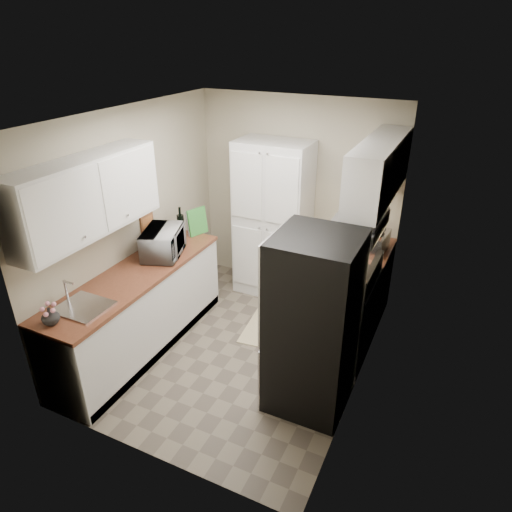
# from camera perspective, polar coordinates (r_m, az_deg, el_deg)

# --- Properties ---
(ground) EXTENTS (3.20, 3.20, 0.00)m
(ground) POSITION_cam_1_polar(r_m,az_deg,el_deg) (5.18, -1.93, -11.28)
(ground) COLOR #665B4C
(ground) RESTS_ON ground
(room_shell) EXTENTS (2.64, 3.24, 2.52)m
(room_shell) POSITION_cam_1_polar(r_m,az_deg,el_deg) (4.37, -2.53, 5.76)
(room_shell) COLOR #B6AC93
(room_shell) RESTS_ON ground
(pantry_cabinet) EXTENTS (0.90, 0.55, 2.00)m
(pantry_cabinet) POSITION_cam_1_polar(r_m,az_deg,el_deg) (5.79, 2.11, 4.48)
(pantry_cabinet) COLOR silver
(pantry_cabinet) RESTS_ON ground
(base_cabinet_left) EXTENTS (0.60, 2.30, 0.88)m
(base_cabinet_left) POSITION_cam_1_polar(r_m,az_deg,el_deg) (5.11, -14.27, -6.79)
(base_cabinet_left) COLOR silver
(base_cabinet_left) RESTS_ON ground
(countertop_left) EXTENTS (0.63, 2.33, 0.04)m
(countertop_left) POSITION_cam_1_polar(r_m,az_deg,el_deg) (4.87, -14.87, -2.26)
(countertop_left) COLOR brown
(countertop_left) RESTS_ON base_cabinet_left
(base_cabinet_right) EXTENTS (0.60, 0.80, 0.88)m
(base_cabinet_right) POSITION_cam_1_polar(r_m,az_deg,el_deg) (5.61, 12.73, -3.36)
(base_cabinet_right) COLOR silver
(base_cabinet_right) RESTS_ON ground
(countertop_right) EXTENTS (0.63, 0.83, 0.04)m
(countertop_right) POSITION_cam_1_polar(r_m,az_deg,el_deg) (5.40, 13.21, 0.87)
(countertop_right) COLOR brown
(countertop_right) RESTS_ON base_cabinet_right
(electric_range) EXTENTS (0.71, 0.78, 1.13)m
(electric_range) POSITION_cam_1_polar(r_m,az_deg,el_deg) (4.92, 10.33, -7.19)
(electric_range) COLOR #B7B7BC
(electric_range) RESTS_ON ground
(refrigerator) EXTENTS (0.70, 0.72, 1.70)m
(refrigerator) POSITION_cam_1_polar(r_m,az_deg,el_deg) (4.08, 7.13, -8.48)
(refrigerator) COLOR #B7B7BC
(refrigerator) RESTS_ON ground
(microwave) EXTENTS (0.54, 0.65, 0.31)m
(microwave) POSITION_cam_1_polar(r_m,az_deg,el_deg) (5.10, -11.54, 1.66)
(microwave) COLOR #A3A3A7
(microwave) RESTS_ON countertop_left
(wine_bottle) EXTENTS (0.08, 0.08, 0.33)m
(wine_bottle) POSITION_cam_1_polar(r_m,az_deg,el_deg) (5.55, -9.41, 4.09)
(wine_bottle) COLOR black
(wine_bottle) RESTS_ON countertop_left
(flower_vase) EXTENTS (0.18, 0.18, 0.16)m
(flower_vase) POSITION_cam_1_polar(r_m,az_deg,el_deg) (4.27, -24.33, -6.84)
(flower_vase) COLOR silver
(flower_vase) RESTS_ON countertop_left
(cutting_board) EXTENTS (0.11, 0.25, 0.33)m
(cutting_board) POSITION_cam_1_polar(r_m,az_deg,el_deg) (5.57, -7.32, 4.30)
(cutting_board) COLOR green
(cutting_board) RESTS_ON countertop_left
(toaster_oven) EXTENTS (0.35, 0.43, 0.24)m
(toaster_oven) POSITION_cam_1_polar(r_m,az_deg,el_deg) (5.26, 14.25, 1.73)
(toaster_oven) COLOR #A4A3A8
(toaster_oven) RESTS_ON countertop_right
(fruit_basket) EXTENTS (0.30, 0.30, 0.10)m
(fruit_basket) POSITION_cam_1_polar(r_m,az_deg,el_deg) (5.17, 14.65, 3.27)
(fruit_basket) COLOR #D9481D
(fruit_basket) RESTS_ON toaster_oven
(kitchen_mat) EXTENTS (0.53, 0.77, 0.01)m
(kitchen_mat) POSITION_cam_1_polar(r_m,az_deg,el_deg) (5.45, 1.22, -9.00)
(kitchen_mat) COLOR #CEBD8D
(kitchen_mat) RESTS_ON ground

